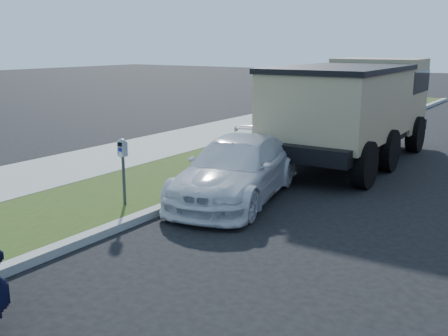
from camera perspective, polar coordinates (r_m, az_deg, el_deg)
The scene contains 5 objects.
ground at distance 9.13m, azimuth 3.80°, elevation -8.47°, with size 120.00×120.00×0.00m, color black.
streetside at distance 13.95m, azimuth -11.95°, elevation -0.72°, with size 6.12×50.00×0.15m.
parking_meter at distance 10.88m, azimuth -10.96°, elevation 1.16°, with size 0.20×0.14×1.39m.
white_wagon at distance 11.70m, azimuth 1.55°, elevation -0.06°, with size 1.90×4.67×1.35m, color silver.
dump_truck at distance 16.03m, azimuth 14.04°, elevation 6.73°, with size 3.19×7.57×2.93m.
Camera 1 is at (4.25, -7.34, 3.39)m, focal length 42.00 mm.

